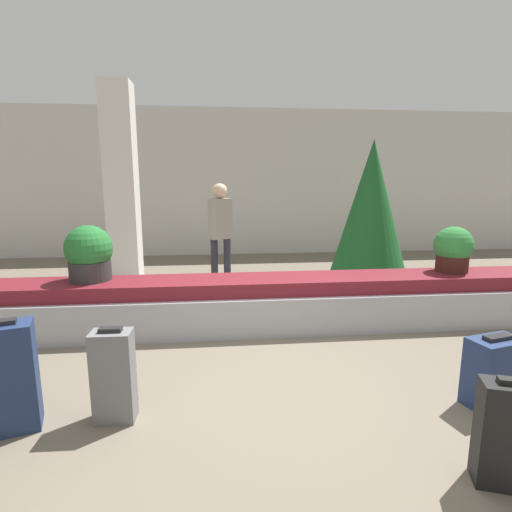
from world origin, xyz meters
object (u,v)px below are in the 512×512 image
at_px(pillar, 122,184).
at_px(suitcase_1, 494,372).
at_px(suitcase_3, 4,378).
at_px(potted_plant_0, 453,249).
at_px(decorated_tree, 370,211).
at_px(suitcase_0, 114,376).
at_px(traveler_0, 220,227).
at_px(suitcase_2, 510,435).
at_px(potted_plant_1, 89,254).

distance_m(pillar, suitcase_1, 5.73).
distance_m(suitcase_3, potted_plant_0, 4.63).
bearing_deg(decorated_tree, suitcase_0, -134.82).
bearing_deg(suitcase_1, traveler_0, 105.45).
relative_size(traveler_0, decorated_tree, 0.72).
distance_m(pillar, suitcase_2, 6.06).
bearing_deg(decorated_tree, traveler_0, 168.92).
bearing_deg(suitcase_1, potted_plant_0, 53.90).
xyz_separation_m(suitcase_3, traveler_0, (1.50, 3.51, 0.58)).
bearing_deg(traveler_0, suitcase_2, -95.80).
distance_m(suitcase_0, suitcase_1, 2.77).
height_order(suitcase_1, suitcase_2, suitcase_2).
relative_size(suitcase_0, potted_plant_0, 1.26).
bearing_deg(potted_plant_0, traveler_0, 148.24).
bearing_deg(suitcase_3, potted_plant_1, 71.28).
bearing_deg(decorated_tree, suitcase_3, -140.25).
xyz_separation_m(suitcase_0, suitcase_1, (2.76, -0.10, -0.07)).
relative_size(suitcase_3, potted_plant_0, 1.43).
distance_m(pillar, decorated_tree, 3.99).
height_order(potted_plant_1, traveler_0, traveler_0).
height_order(suitcase_0, traveler_0, traveler_0).
distance_m(pillar, suitcase_3, 4.42).
relative_size(pillar, suitcase_1, 5.79).
bearing_deg(traveler_0, suitcase_1, -86.04).
height_order(potted_plant_1, decorated_tree, decorated_tree).
xyz_separation_m(potted_plant_1, traveler_0, (1.45, 1.68, 0.08)).
relative_size(suitcase_0, suitcase_1, 1.24).
relative_size(potted_plant_0, decorated_tree, 0.24).
height_order(potted_plant_0, traveler_0, traveler_0).
xyz_separation_m(suitcase_2, potted_plant_1, (-2.94, 2.64, 0.57)).
distance_m(potted_plant_0, potted_plant_1, 4.19).
xyz_separation_m(suitcase_1, potted_plant_1, (-3.41, 1.88, 0.61)).
distance_m(suitcase_0, decorated_tree, 4.36).
bearing_deg(decorated_tree, suitcase_2, -100.37).
height_order(suitcase_0, potted_plant_0, potted_plant_0).
relative_size(suitcase_0, suitcase_3, 0.88).
height_order(suitcase_1, suitcase_3, suitcase_3).
relative_size(suitcase_0, potted_plant_1, 1.13).
bearing_deg(potted_plant_0, suitcase_1, -112.75).
height_order(potted_plant_0, potted_plant_1, potted_plant_1).
height_order(suitcase_2, decorated_tree, decorated_tree).
relative_size(potted_plant_1, decorated_tree, 0.27).
relative_size(suitcase_2, potted_plant_0, 1.16).
relative_size(suitcase_3, potted_plant_1, 1.28).
relative_size(pillar, suitcase_3, 4.12).
bearing_deg(suitcase_1, suitcase_2, -135.04).
height_order(suitcase_1, decorated_tree, decorated_tree).
bearing_deg(suitcase_2, suitcase_0, 179.30).
bearing_deg(suitcase_0, traveler_0, 78.61).
distance_m(suitcase_0, potted_plant_0, 3.99).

